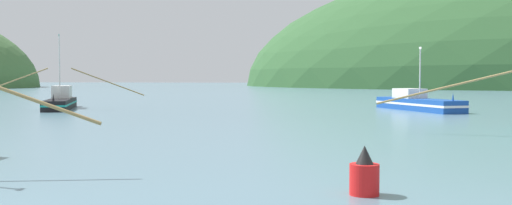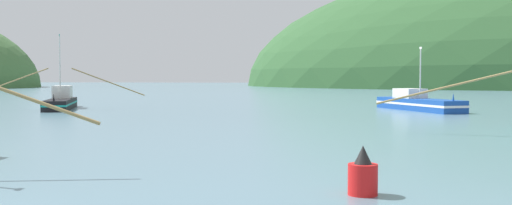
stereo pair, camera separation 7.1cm
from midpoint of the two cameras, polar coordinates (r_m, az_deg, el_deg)
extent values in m
cylinder|color=#997F4C|center=(19.68, -24.02, 1.10)|extent=(6.07, 0.79, 2.22)
cube|color=black|center=(58.91, -19.30, -0.14)|extent=(6.06, 11.05, 0.99)
cube|color=teal|center=(58.91, -19.30, -0.09)|extent=(6.12, 11.16, 0.18)
cone|color=black|center=(53.85, -19.92, 0.51)|extent=(0.26, 0.26, 0.70)
cube|color=silver|center=(60.51, -19.14, 1.01)|extent=(2.66, 3.32, 1.29)
cylinder|color=silver|center=(58.76, -19.36, 3.35)|extent=(0.12, 0.12, 6.19)
cube|color=teal|center=(58.90, -19.41, 6.48)|extent=(0.16, 0.35, 0.20)
cylinder|color=#997F4C|center=(58.51, -14.81, 2.02)|extent=(6.69, 2.73, 2.86)
cylinder|color=#997F4C|center=(59.57, -23.77, 1.90)|extent=(6.69, 2.73, 2.86)
cylinder|color=#997F4C|center=(32.61, 19.83, 1.76)|extent=(8.71, 1.87, 2.39)
cube|color=#19479E|center=(55.54, 16.10, -0.19)|extent=(7.22, 11.52, 1.12)
cube|color=white|center=(55.54, 16.10, -0.13)|extent=(7.29, 11.63, 0.20)
cone|color=#19479E|center=(51.12, 19.33, 0.55)|extent=(0.27, 0.27, 0.70)
cube|color=silver|center=(56.80, 15.28, 0.91)|extent=(3.17, 3.58, 0.92)
cylinder|color=silver|center=(55.28, 16.28, 2.80)|extent=(0.12, 0.12, 4.67)
cube|color=white|center=(55.34, 16.31, 5.34)|extent=(0.18, 0.34, 0.20)
cylinder|color=red|center=(15.50, 10.81, -7.68)|extent=(0.80, 0.80, 0.84)
cone|color=black|center=(15.39, 10.84, -5.23)|extent=(0.48, 0.48, 0.50)
camera|label=1|loc=(0.04, -90.05, 0.00)|focal=39.40mm
camera|label=2|loc=(0.04, 89.95, 0.00)|focal=39.40mm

